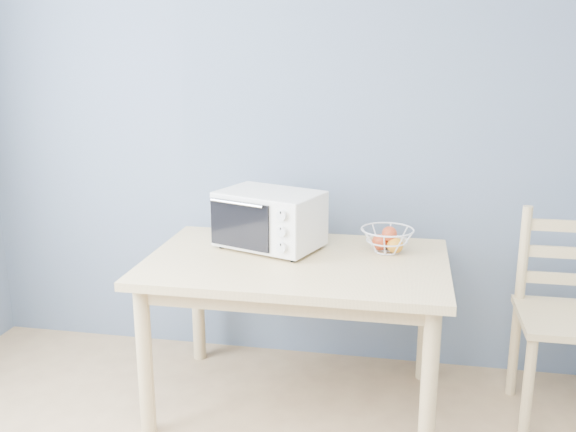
% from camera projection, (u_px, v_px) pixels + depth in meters
% --- Properties ---
extents(room, '(4.01, 4.51, 2.61)m').
position_uv_depth(room, '(190.00, 269.00, 1.22)').
color(room, tan).
rests_on(room, ground).
extents(dining_table, '(1.40, 0.90, 0.75)m').
position_uv_depth(dining_table, '(296.00, 279.00, 3.02)').
color(dining_table, '#DDC085').
rests_on(dining_table, ground).
extents(toaster_oven, '(0.56, 0.47, 0.28)m').
position_uv_depth(toaster_oven, '(266.00, 218.00, 3.14)').
color(toaster_oven, silver).
rests_on(toaster_oven, dining_table).
extents(fruit_basket, '(0.28, 0.28, 0.13)m').
position_uv_depth(fruit_basket, '(388.00, 239.00, 3.08)').
color(fruit_basket, silver).
rests_on(fruit_basket, dining_table).
extents(dining_chair, '(0.46, 0.46, 0.98)m').
position_uv_depth(dining_chair, '(568.00, 320.00, 2.97)').
color(dining_chair, '#DDC085').
rests_on(dining_chair, ground).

